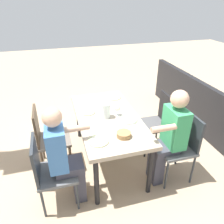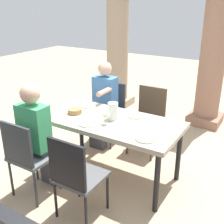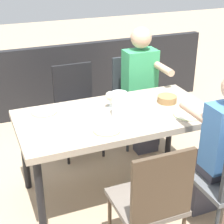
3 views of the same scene
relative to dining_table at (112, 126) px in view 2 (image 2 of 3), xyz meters
The scene contains 25 objects.
ground_plane 0.69m from the dining_table, ahead, with size 16.00×16.00×0.00m, color tan.
dining_table is the anchor object (origin of this frame).
chair_west_north 1.02m from the dining_table, 123.89° to the left, with size 0.44×0.44×0.92m.
chair_west_south 1.02m from the dining_table, 123.96° to the right, with size 0.44×0.44×0.94m.
chair_mid_north 0.86m from the dining_table, 83.48° to the left, with size 0.44×0.44×0.95m.
chair_mid_south 0.86m from the dining_table, 83.47° to the right, with size 0.44×0.44×0.93m.
diner_woman_green 0.86m from the dining_table, 131.37° to the right, with size 0.35×0.50×1.30m.
diner_man_white 0.86m from the dining_table, 130.59° to the left, with size 0.35×0.49×1.28m.
stone_column_near 2.71m from the dining_table, 119.14° to the left, with size 0.56×0.56×2.80m.
stone_column_centre 2.48m from the dining_table, 75.81° to the left, with size 0.56×0.56×2.93m.
plate_0 0.59m from the dining_table, 154.63° to the left, with size 0.24×0.24×0.02m.
fork_0 0.73m from the dining_table, 159.71° to the left, with size 0.02×0.17×0.01m, color silver.
spoon_0 0.46m from the dining_table, 146.53° to the left, with size 0.02×0.17×0.01m, color silver.
plate_1 0.30m from the dining_table, 126.02° to the right, with size 0.24×0.24×0.02m.
wine_glass_1 0.23m from the dining_table, 91.38° to the right, with size 0.08×0.08×0.15m.
fork_1 0.40m from the dining_table, 143.79° to the right, with size 0.02×0.17×0.01m, color silver.
spoon_1 0.25m from the dining_table, 95.07° to the right, with size 0.02×0.17×0.01m, color silver.
plate_2 0.32m from the dining_table, 53.87° to the left, with size 0.21×0.21×0.02m.
fork_2 0.26m from the dining_table, 82.75° to the left, with size 0.02×0.17×0.01m, color silver.
spoon_2 0.42m from the dining_table, 36.88° to the left, with size 0.02×0.17×0.01m, color silver.
plate_3 0.61m from the dining_table, 24.22° to the right, with size 0.21×0.21×0.02m.
fork_3 0.48m from the dining_table, 31.76° to the right, with size 0.02×0.17×0.01m, color silver.
spoon_3 0.75m from the dining_table, 19.46° to the right, with size 0.02×0.17×0.01m, color silver.
water_pitcher 0.17m from the dining_table, 107.57° to the left, with size 0.12×0.12×0.21m.
bread_basket 0.53m from the dining_table, behind, with size 0.17×0.17×0.06m, color #9E7547.
Camera 2 is at (1.60, -2.63, 2.09)m, focal length 45.24 mm.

